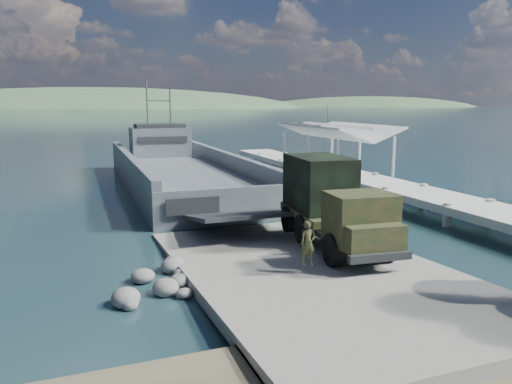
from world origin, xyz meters
The scene contains 10 objects.
ground centered at (0.00, 0.00, 0.00)m, with size 1400.00×1400.00×0.00m, color #1D3E45.
boat_ramp centered at (0.00, -1.00, 0.25)m, with size 10.00×18.00×0.50m, color gray.
shoreline_rocks centered at (-6.20, 0.50, 0.00)m, with size 3.20×5.60×0.90m, color #5C5C5A, non-canonical shape.
distant_headlands centered at (50.00, 560.00, 0.00)m, with size 1000.00×240.00×48.00m, color #3A5B38, non-canonical shape.
pier centered at (13.00, 18.77, 1.60)m, with size 6.40×44.00×6.10m.
landing_craft centered at (-0.17, 23.10, 0.83)m, with size 9.29×34.42×10.17m.
military_truck centered at (2.41, 1.77, 2.50)m, with size 3.57×8.89×4.02m.
soldier centered at (-0.54, -1.67, 1.37)m, with size 0.64×0.42×1.75m, color #1D311B.
sailboat_near centered at (19.03, 32.05, 0.37)m, with size 1.76×5.73×6.94m.
sailboat_far centered at (19.66, 32.46, 0.31)m, with size 1.99×4.90×5.80m.
Camera 1 is at (-9.11, -18.39, 7.16)m, focal length 35.00 mm.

